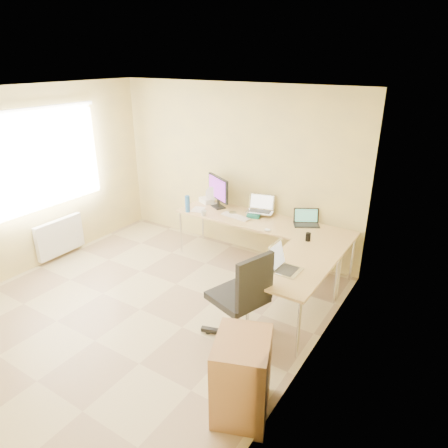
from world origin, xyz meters
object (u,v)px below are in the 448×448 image
Objects in this scene: water_bottle at (187,204)px; office_chair at (237,300)px; monitor at (218,192)px; laptop_center at (260,204)px; desk_return at (295,293)px; keyboard at (236,216)px; desk_main at (261,243)px; mug at (204,213)px; laptop_black at (307,218)px; cabinet at (242,377)px; desk_fan at (214,196)px; laptop_return at (287,261)px.

water_bottle is 2.22m from office_chair.
monitor reaches higher than laptop_center.
keyboard reaches higher than desk_return.
mug is at bearing -160.21° from desk_main.
desk_main is 10.32× the size of water_bottle.
water_bottle is at bearing 159.35° from office_chair.
office_chair reaches higher than laptop_black.
water_bottle is at bearing 166.06° from laptop_black.
laptop_center is 0.75m from laptop_black.
desk_fan is at bearing 106.91° from cabinet.
laptop_black reaches higher than cabinet.
desk_main is at bearing 127.33° from office_chair.
desk_return is at bearing -2.24° from monitor.
laptop_center is 1.11m from water_bottle.
monitor is 2.19m from laptop_return.
desk_main is 1.05m from monitor.
laptop_black is 1.40m from laptop_return.
monitor reaches higher than laptop_black.
desk_main is 7.12× the size of laptop_return.
office_chair is (1.71, -1.37, -0.36)m from water_bottle.
cabinet reaches higher than desk_return.
desk_fan is at bearing 165.88° from laptop_center.
laptop_return is (1.31, -1.09, 0.11)m from keyboard.
mug is 0.31m from water_bottle.
office_chair is at bearing -69.82° from desk_fan.
desk_main is at bearing 14.80° from water_bottle.
desk_return is 2.35m from desk_fan.
desk_main is 6.82× the size of laptop_center.
mug reaches higher than desk_return.
desk_return is 1.33m from laptop_black.
laptop_black is at bearing -14.24° from laptop_center.
water_bottle reaches higher than cabinet.
laptop_center reaches higher than desk_main.
keyboard is at bearing 139.82° from office_chair.
office_chair is at bearing -82.59° from laptop_center.
keyboard is at bearing 101.23° from cabinet.
laptop_black reaches higher than desk_main.
desk_return is 2.79× the size of keyboard.
laptop_return is at bearing 77.91° from cabinet.
laptop_return is (-0.06, -0.17, 0.49)m from desk_return.
office_chair is (1.43, -1.79, -0.48)m from monitor.
desk_fan is (-0.98, 0.20, 0.50)m from desk_main.
water_bottle is at bearing -165.20° from desk_main.
desk_return is at bearing -60.82° from laptop_center.
cabinet is (0.21, -1.32, -0.49)m from laptop_return.
monitor is 0.71m from laptop_center.
desk_main is 3.34× the size of cabinet.
laptop_center is 2.03m from office_chair.
desk_fan is (-0.15, 0.50, 0.10)m from mug.
monitor is at bearing 148.25° from desk_return.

